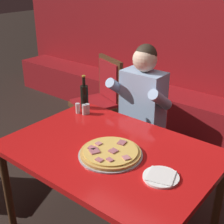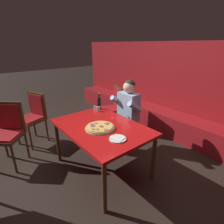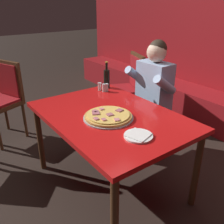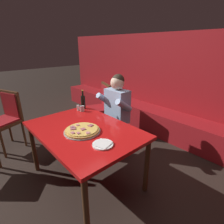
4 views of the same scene
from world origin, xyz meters
TOP-DOWN VIEW (x-y plane):
  - ground_plane at (0.00, 0.00)m, footprint 24.00×24.00m
  - booth_wall_panel at (0.00, 2.18)m, footprint 6.80×0.16m
  - booth_bench at (0.00, 1.86)m, footprint 6.46×0.48m
  - main_dining_table at (0.00, 0.00)m, footprint 1.38×0.97m
  - pizza at (0.05, -0.06)m, footprint 0.42×0.42m
  - plate_white_paper at (0.43, -0.06)m, footprint 0.21×0.21m
  - beer_bottle at (-0.59, 0.39)m, footprint 0.07×0.07m
  - shaker_red_pepper_flakes at (-0.49, 0.31)m, footprint 0.04×0.04m
  - shaker_black_pepper at (-0.50, 0.29)m, footprint 0.04×0.04m
  - shaker_oregano at (-0.56, 0.27)m, footprint 0.04×0.04m
  - diner_seated_blue_shirt at (-0.27, 0.72)m, footprint 0.53×0.53m
  - dining_chair_near_left at (-1.08, -1.02)m, footprint 0.62×0.62m
  - dining_chair_far_left at (-1.54, -0.51)m, footprint 0.57×0.57m
  - dining_chair_side_aisle at (-0.94, 0.99)m, footprint 0.57×0.57m

SIDE VIEW (x-z plane):
  - ground_plane at x=0.00m, z-range 0.00..0.00m
  - booth_bench at x=0.00m, z-range 0.00..0.46m
  - dining_chair_far_left at x=-1.54m, z-range 0.09..1.07m
  - dining_chair_side_aisle at x=-0.94m, z-range 0.08..1.08m
  - dining_chair_near_left at x=-1.08m, z-range 0.09..1.11m
  - main_dining_table at x=0.00m, z-range 0.30..1.05m
  - diner_seated_blue_shirt at x=-0.27m, z-range 0.07..1.34m
  - plate_white_paper at x=0.43m, z-range 0.75..0.77m
  - pizza at x=0.05m, z-range 0.75..0.79m
  - shaker_red_pepper_flakes at x=-0.49m, z-range 0.75..0.83m
  - shaker_black_pepper at x=-0.50m, z-range 0.75..0.83m
  - shaker_oregano at x=-0.56m, z-range 0.75..0.83m
  - beer_bottle at x=-0.59m, z-range 0.72..1.01m
  - booth_wall_panel at x=0.00m, z-range 0.00..1.90m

